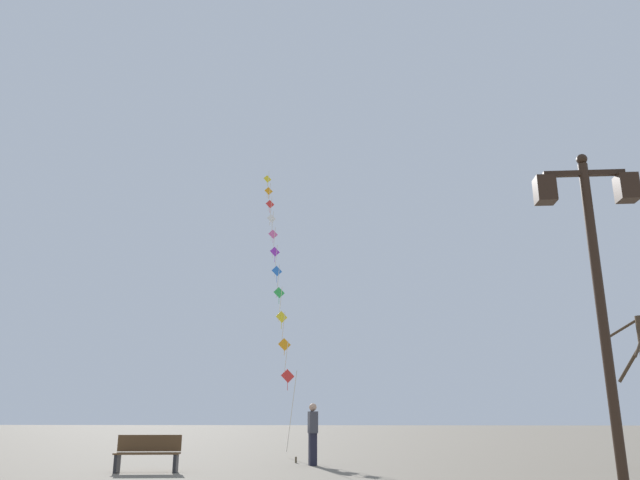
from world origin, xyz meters
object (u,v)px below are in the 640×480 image
kite_train (276,262)px  park_bench (148,453)px  twin_lantern_lamp_post (594,256)px  kite_flyer (313,432)px

kite_train → park_bench: size_ratio=9.30×
twin_lantern_lamp_post → park_bench: bearing=141.4°
twin_lantern_lamp_post → park_bench: size_ratio=3.13×
twin_lantern_lamp_post → kite_train: kite_train is taller
kite_flyer → park_bench: size_ratio=1.04×
park_bench → twin_lantern_lamp_post: bearing=-46.0°
twin_lantern_lamp_post → kite_flyer: twin_lantern_lamp_post is taller
kite_flyer → park_bench: kite_flyer is taller
kite_train → park_bench: bearing=-97.4°
kite_train → kite_flyer: size_ratio=8.94×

